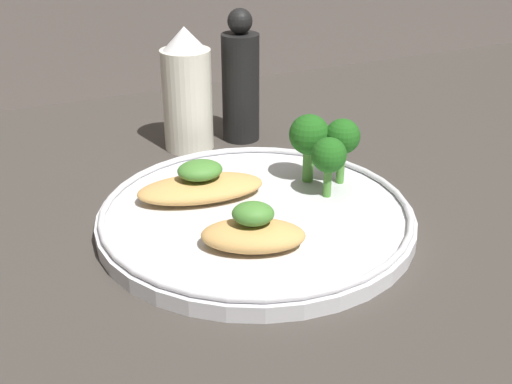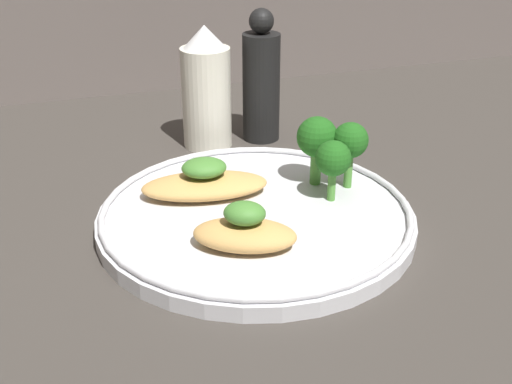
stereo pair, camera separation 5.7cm
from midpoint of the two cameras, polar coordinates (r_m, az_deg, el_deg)
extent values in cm
cube|color=#3D3833|center=(58.87, 2.78, -3.46)|extent=(180.00, 180.00, 1.00)
cylinder|color=silver|center=(58.27, 2.80, -2.44)|extent=(28.67, 28.67, 1.40)
torus|color=silver|center=(57.79, 2.82, -1.58)|extent=(28.07, 28.07, 0.60)
ellipsoid|color=tan|center=(52.13, 2.13, -3.93)|extent=(9.72, 7.89, 2.19)
ellipsoid|color=#478433|center=(51.13, 2.17, -1.98)|extent=(4.28, 3.96, 1.84)
ellipsoid|color=tan|center=(60.37, -1.89, 0.49)|extent=(12.64, 7.31, 2.02)
ellipsoid|color=#478433|center=(59.56, -1.92, 2.11)|extent=(4.73, 4.05, 1.73)
cylinder|color=#4C8E38|center=(62.79, 10.80, 1.92)|extent=(0.80, 0.80, 3.68)
sphere|color=#1E5B19|center=(61.60, 11.04, 4.49)|extent=(3.42, 3.42, 3.42)
cylinder|color=#4C8E38|center=(62.99, 7.92, 2.17)|extent=(1.07, 1.07, 3.54)
sphere|color=#1E5B19|center=(61.77, 8.10, 4.82)|extent=(3.94, 3.94, 3.94)
cylinder|color=#4C8E38|center=(60.37, 9.30, 0.69)|extent=(0.76, 0.76, 3.07)
sphere|color=#1E5B19|center=(59.25, 9.49, 3.03)|extent=(3.32, 3.32, 3.32)
cylinder|color=silver|center=(73.98, -2.20, 8.31)|extent=(5.63, 5.63, 11.51)
cone|color=white|center=(72.09, -2.30, 13.62)|extent=(4.79, 4.79, 2.53)
cylinder|color=black|center=(75.87, 2.64, 9.21)|extent=(4.38, 4.38, 12.60)
sphere|color=black|center=(73.93, 2.77, 14.92)|extent=(2.85, 2.85, 2.85)
camera|label=1|loc=(0.03, -87.14, 1.44)|focal=45.00mm
camera|label=2|loc=(0.03, 92.86, -1.44)|focal=45.00mm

